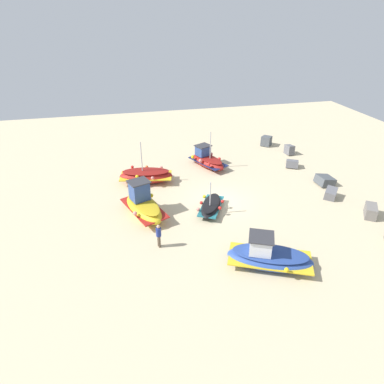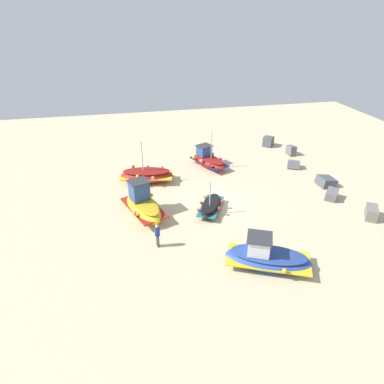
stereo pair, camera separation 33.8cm
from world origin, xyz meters
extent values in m
plane|color=beige|center=(0.00, 0.00, 0.00)|extent=(54.83, 54.83, 0.00)
ellipsoid|color=black|center=(1.03, -0.97, 0.35)|extent=(3.62, 2.74, 0.70)
cube|color=#1E6670|center=(1.03, -0.97, 0.38)|extent=(3.52, 2.72, 0.06)
ellipsoid|color=black|center=(1.03, -0.97, 0.64)|extent=(3.19, 2.41, 0.12)
cylinder|color=#B7B7BC|center=(1.41, -1.18, 1.62)|extent=(0.08, 0.08, 1.84)
sphere|color=#EA7F75|center=(1.52, -2.07, 0.54)|extent=(0.25, 0.25, 0.25)
sphere|color=red|center=(1.80, -0.54, 0.60)|extent=(0.25, 0.25, 0.25)
sphere|color=red|center=(0.68, -1.62, 0.55)|extent=(0.25, 0.25, 0.25)
sphere|color=red|center=(0.95, -0.09, 0.61)|extent=(0.25, 0.25, 0.25)
sphere|color=yellow|center=(-0.17, -1.17, 0.56)|extent=(0.25, 0.25, 0.25)
ellipsoid|color=maroon|center=(-4.72, -5.07, 0.55)|extent=(2.66, 4.75, 1.12)
cube|color=gold|center=(-4.72, -5.07, 0.60)|extent=(2.68, 4.58, 0.11)
ellipsoid|color=maroon|center=(-4.72, -5.07, 1.01)|extent=(2.33, 4.18, 0.20)
cylinder|color=#B7B7BC|center=(-4.78, -5.34, 2.36)|extent=(0.08, 0.08, 2.53)
sphere|color=red|center=(-5.97, -6.11, 0.97)|extent=(0.28, 0.28, 0.28)
sphere|color=yellow|center=(-3.84, -5.88, 1.03)|extent=(0.28, 0.28, 0.28)
sphere|color=orange|center=(-5.73, -4.87, 0.96)|extent=(0.28, 0.28, 0.28)
sphere|color=#EA7F75|center=(-3.60, -4.65, 0.87)|extent=(0.28, 0.28, 0.28)
sphere|color=#EA7F75|center=(-5.49, -3.64, 0.89)|extent=(0.28, 0.28, 0.28)
ellipsoid|color=#2D4C9E|center=(7.56, 0.65, 0.44)|extent=(3.85, 5.28, 0.88)
cube|color=gold|center=(7.56, 0.65, 0.48)|extent=(3.84, 5.13, 0.07)
ellipsoid|color=navy|center=(7.56, 0.65, 0.81)|extent=(3.39, 4.64, 0.14)
cube|color=silver|center=(7.32, 0.11, 1.37)|extent=(1.62, 1.60, 0.98)
cube|color=#333338|center=(7.32, 0.11, 1.89)|extent=(1.88, 1.85, 0.06)
sphere|color=yellow|center=(8.93, 0.97, 0.72)|extent=(0.25, 0.25, 0.25)
sphere|color=#EA7F75|center=(6.20, 0.33, 0.74)|extent=(0.25, 0.25, 0.25)
ellipsoid|color=maroon|center=(-6.70, 0.91, 0.46)|extent=(4.38, 3.16, 0.98)
cube|color=navy|center=(-6.70, 0.91, 0.51)|extent=(4.25, 3.12, 0.13)
ellipsoid|color=maroon|center=(-6.70, 0.91, 0.85)|extent=(3.84, 2.76, 0.20)
cube|color=#2D4784|center=(-7.37, 0.60, 1.38)|extent=(1.39, 1.47, 0.91)
cube|color=#333338|center=(-7.37, 0.60, 1.87)|extent=(1.61, 1.71, 0.06)
cylinder|color=#B7B7BC|center=(-6.43, 1.04, 2.19)|extent=(0.08, 0.08, 2.52)
sphere|color=red|center=(-5.28, 0.58, 0.86)|extent=(0.32, 0.32, 0.32)
sphere|color=red|center=(-6.56, 1.97, 0.72)|extent=(0.32, 0.32, 0.32)
sphere|color=#EA7F75|center=(-6.32, 0.09, 0.83)|extent=(0.32, 0.32, 0.32)
sphere|color=#EA7F75|center=(-7.60, 1.49, 0.85)|extent=(0.32, 0.32, 0.32)
sphere|color=yellow|center=(-7.36, -0.39, 0.83)|extent=(0.32, 0.32, 0.32)
ellipsoid|color=gold|center=(0.51, -5.81, 0.53)|extent=(4.83, 3.24, 1.14)
cube|color=maroon|center=(0.51, -5.81, 0.58)|extent=(4.67, 3.20, 0.18)
ellipsoid|color=gold|center=(0.51, -5.81, 0.97)|extent=(4.24, 2.81, 0.25)
cube|color=#2D4784|center=(0.01, -5.99, 1.73)|extent=(1.42, 1.51, 1.36)
cube|color=#333338|center=(0.01, -5.99, 2.44)|extent=(1.65, 1.75, 0.06)
sphere|color=#EA7F75|center=(1.60, -6.49, 0.87)|extent=(0.31, 0.31, 0.31)
sphere|color=yellow|center=(-0.57, -5.12, 0.92)|extent=(0.31, 0.31, 0.31)
cylinder|color=brown|center=(4.51, -5.26, 0.41)|extent=(0.14, 0.14, 0.82)
cylinder|color=brown|center=(4.36, -5.31, 0.41)|extent=(0.14, 0.14, 0.82)
cylinder|color=navy|center=(4.44, -5.28, 1.10)|extent=(0.32, 0.32, 0.57)
sphere|color=tan|center=(4.44, -5.28, 1.49)|extent=(0.22, 0.22, 0.22)
cube|color=#4C5156|center=(-10.72, 8.59, 0.51)|extent=(1.49, 1.46, 1.11)
cube|color=slate|center=(-7.85, 9.83, 0.47)|extent=(1.18, 0.74, 1.09)
cube|color=slate|center=(-4.81, 8.56, 0.33)|extent=(1.44, 1.45, 0.81)
cube|color=#4C5156|center=(-0.90, 9.52, 0.36)|extent=(1.39, 1.39, 0.90)
cube|color=slate|center=(1.29, 8.65, 0.36)|extent=(1.52, 1.41, 0.88)
cube|color=slate|center=(4.34, 9.83, 0.43)|extent=(1.58, 1.40, 0.88)
camera|label=1|loc=(21.42, -7.14, 12.97)|focal=31.69mm
camera|label=2|loc=(21.49, -6.81, 12.97)|focal=31.69mm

